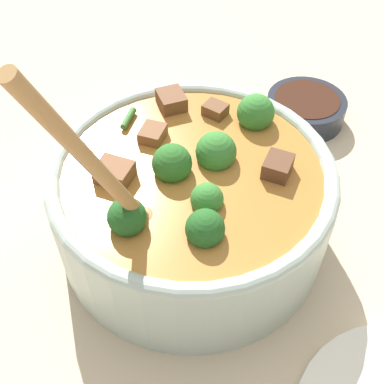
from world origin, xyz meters
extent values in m
plane|color=#C6B293|center=(0.00, 0.00, 0.00)|extent=(4.00, 4.00, 0.00)
cylinder|color=#B2C6BC|center=(0.00, 0.00, 0.05)|extent=(0.28, 0.28, 0.10)
torus|color=#B2C6BC|center=(0.00, 0.00, 0.10)|extent=(0.28, 0.28, 0.02)
cylinder|color=#B27533|center=(0.00, 0.00, 0.07)|extent=(0.26, 0.26, 0.07)
sphere|color=#387F33|center=(-0.02, 0.02, 0.11)|extent=(0.04, 0.04, 0.04)
cylinder|color=#6B9956|center=(-0.02, 0.02, 0.08)|extent=(0.01, 0.01, 0.02)
sphere|color=#235B23|center=(0.07, 0.03, 0.11)|extent=(0.03, 0.03, 0.03)
cylinder|color=#6B9956|center=(0.07, 0.03, 0.08)|extent=(0.01, 0.01, 0.02)
sphere|color=#387F33|center=(0.04, 0.02, 0.11)|extent=(0.03, 0.03, 0.03)
cylinder|color=#6B9956|center=(0.04, 0.02, 0.09)|extent=(0.01, 0.01, 0.01)
sphere|color=#235B23|center=(0.08, -0.03, 0.11)|extent=(0.03, 0.03, 0.03)
cylinder|color=#6B9956|center=(0.08, -0.03, 0.09)|extent=(0.01, 0.01, 0.02)
sphere|color=#2D6B28|center=(0.01, -0.02, 0.11)|extent=(0.04, 0.04, 0.04)
cylinder|color=#6B9956|center=(0.01, -0.02, 0.08)|extent=(0.01, 0.01, 0.02)
sphere|color=#387F33|center=(-0.09, 0.04, 0.11)|extent=(0.04, 0.04, 0.04)
cylinder|color=#6B9956|center=(-0.09, 0.04, 0.08)|extent=(0.01, 0.01, 0.02)
cube|color=brown|center=(0.03, -0.07, 0.11)|extent=(0.03, 0.04, 0.02)
cube|color=brown|center=(-0.09, 0.00, 0.11)|extent=(0.03, 0.03, 0.02)
cube|color=brown|center=(-0.03, -0.05, 0.10)|extent=(0.03, 0.02, 0.02)
cube|color=brown|center=(-0.02, 0.08, 0.11)|extent=(0.03, 0.03, 0.02)
cube|color=brown|center=(-0.09, -0.05, 0.11)|extent=(0.04, 0.04, 0.02)
cylinder|color=#3D7533|center=(-0.05, -0.09, 0.11)|extent=(0.03, 0.01, 0.01)
ellipsoid|color=#A87A47|center=(0.07, -0.03, 0.10)|extent=(0.04, 0.03, 0.01)
cylinder|color=#A87A47|center=(0.11, -0.04, 0.19)|extent=(0.09, 0.04, 0.20)
cylinder|color=#232833|center=(-0.24, 0.09, 0.02)|extent=(0.11, 0.11, 0.03)
cylinder|color=#381E14|center=(-0.24, 0.09, 0.03)|extent=(0.09, 0.09, 0.01)
camera|label=1|loc=(0.32, 0.09, 0.43)|focal=45.00mm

